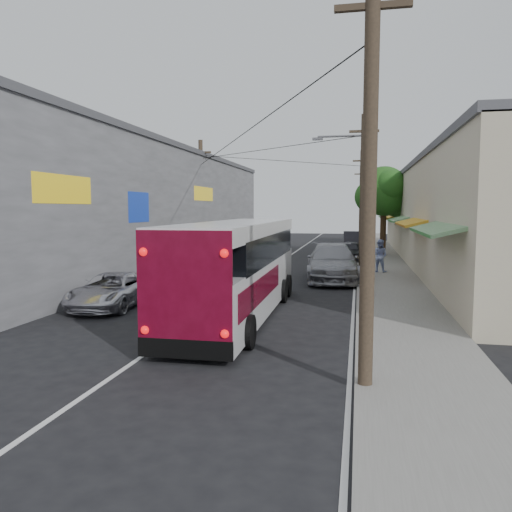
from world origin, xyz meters
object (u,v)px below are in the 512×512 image
at_px(jeepney, 112,290).
at_px(parked_suv, 332,262).
at_px(coach_bus, 239,267).
at_px(parked_car_mid, 350,251).
at_px(parked_car_far, 353,240).
at_px(pedestrian_far, 380,256).
at_px(pedestrian_near, 367,275).

bearing_deg(jeepney, parked_suv, 45.27).
bearing_deg(coach_bus, parked_car_mid, 79.05).
relative_size(parked_suv, parked_car_far, 1.28).
relative_size(parked_car_mid, pedestrian_far, 2.28).
xyz_separation_m(parked_car_far, pedestrian_near, (0.80, -23.90, 0.15)).
xyz_separation_m(parked_car_mid, pedestrian_far, (1.70, -6.34, 0.32)).
xyz_separation_m(jeepney, parked_car_mid, (8.09, 17.62, 0.07)).
bearing_deg(parked_car_mid, jeepney, -114.05).
height_order(parked_car_mid, pedestrian_near, pedestrian_near).
relative_size(parked_car_far, pedestrian_near, 2.93).
bearing_deg(parked_suv, parked_car_far, 82.75).
bearing_deg(parked_suv, pedestrian_near, -75.96).
height_order(parked_suv, pedestrian_near, parked_suv).
xyz_separation_m(coach_bus, pedestrian_far, (4.98, 11.78, -0.61)).
xyz_separation_m(parked_suv, parked_car_far, (0.80, 19.23, -0.10)).
bearing_deg(parked_car_far, parked_car_mid, -93.24).
bearing_deg(parked_car_far, pedestrian_near, -90.63).
height_order(coach_bus, parked_suv, coach_bus).
xyz_separation_m(coach_bus, parked_suv, (2.60, 8.91, -0.72)).
xyz_separation_m(pedestrian_near, pedestrian_far, (0.78, 7.54, 0.07)).
height_order(parked_suv, pedestrian_far, pedestrian_far).
distance_m(jeepney, pedestrian_far, 14.94).
bearing_deg(pedestrian_near, jeepney, 3.29).
relative_size(coach_bus, parked_suv, 1.77).
height_order(parked_car_far, pedestrian_far, pedestrian_far).
bearing_deg(parked_car_mid, parked_car_far, 89.91).
xyz_separation_m(jeepney, pedestrian_near, (9.01, 3.75, 0.32)).
bearing_deg(coach_bus, jeepney, 173.47).
height_order(jeepney, pedestrian_near, pedestrian_near).
distance_m(parked_suv, parked_car_mid, 9.23).
bearing_deg(pedestrian_far, parked_car_mid, -54.22).
bearing_deg(pedestrian_near, parked_car_far, -107.38).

